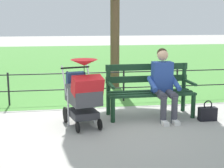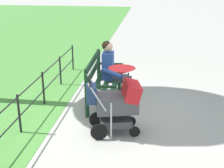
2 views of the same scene
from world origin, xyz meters
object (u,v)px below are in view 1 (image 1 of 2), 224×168
person_on_bench (164,82)px  handbag (208,114)px  stroller (83,92)px  park_bench (149,88)px

person_on_bench → handbag: 0.96m
stroller → handbag: 2.27m
park_bench → person_on_bench: size_ratio=1.26×
park_bench → stroller: size_ratio=1.40×
person_on_bench → handbag: person_on_bench is taller
person_on_bench → stroller: bearing=9.8°
person_on_bench → park_bench: bearing=-47.1°
park_bench → handbag: 1.14m
park_bench → stroller: (1.27, 0.48, 0.07)m
person_on_bench → handbag: (-0.75, 0.27, -0.55)m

